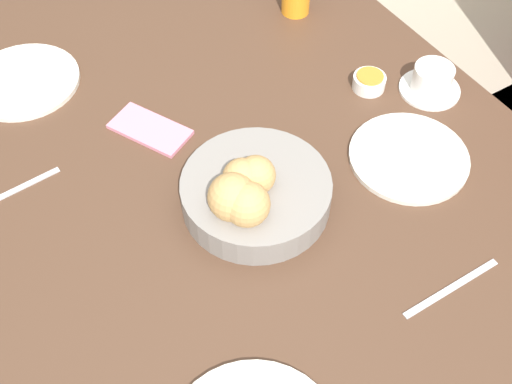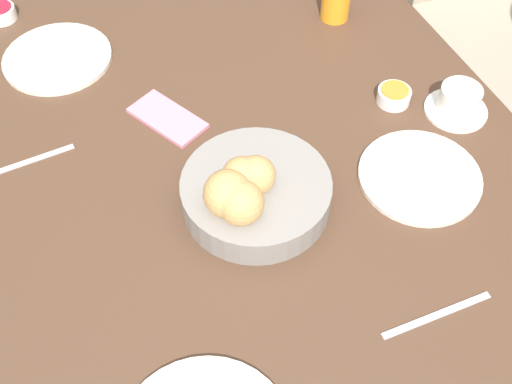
{
  "view_description": "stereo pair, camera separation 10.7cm",
  "coord_description": "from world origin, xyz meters",
  "px_view_note": "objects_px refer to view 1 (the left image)",
  "views": [
    {
      "loc": [
        0.63,
        -0.36,
        1.58
      ],
      "look_at": [
        0.06,
        -0.01,
        0.74
      ],
      "focal_mm": 45.0,
      "sensor_mm": 36.0,
      "label": 1
    },
    {
      "loc": [
        0.68,
        -0.26,
        1.58
      ],
      "look_at": [
        0.06,
        -0.01,
        0.74
      ],
      "focal_mm": 45.0,
      "sensor_mm": 36.0,
      "label": 2
    }
  ],
  "objects_px": {
    "knife_silver": "(451,288)",
    "bread_basket": "(252,192)",
    "cell_phone": "(150,129)",
    "jam_bowl_honey": "(369,82)",
    "spoon_coffee": "(22,187)",
    "coffee_cup": "(431,80)",
    "plate_far_center": "(409,157)",
    "plate_near_left": "(23,81)"
  },
  "relations": [
    {
      "from": "coffee_cup",
      "to": "knife_silver",
      "type": "xyz_separation_m",
      "value": [
        0.36,
        -0.27,
        -0.02
      ]
    },
    {
      "from": "knife_silver",
      "to": "bread_basket",
      "type": "bearing_deg",
      "value": -148.46
    },
    {
      "from": "plate_near_left",
      "to": "cell_phone",
      "type": "distance_m",
      "value": 0.3
    },
    {
      "from": "bread_basket",
      "to": "jam_bowl_honey",
      "type": "relative_size",
      "value": 3.9
    },
    {
      "from": "knife_silver",
      "to": "cell_phone",
      "type": "relative_size",
      "value": 1.11
    },
    {
      "from": "plate_far_center",
      "to": "coffee_cup",
      "type": "xyz_separation_m",
      "value": [
        -0.12,
        0.15,
        0.02
      ]
    },
    {
      "from": "knife_silver",
      "to": "spoon_coffee",
      "type": "xyz_separation_m",
      "value": [
        -0.54,
        -0.5,
        0.0
      ]
    },
    {
      "from": "spoon_coffee",
      "to": "plate_near_left",
      "type": "bearing_deg",
      "value": 160.45
    },
    {
      "from": "knife_silver",
      "to": "cell_phone",
      "type": "bearing_deg",
      "value": -155.51
    },
    {
      "from": "spoon_coffee",
      "to": "cell_phone",
      "type": "height_order",
      "value": "cell_phone"
    },
    {
      "from": "knife_silver",
      "to": "coffee_cup",
      "type": "bearing_deg",
      "value": 143.42
    },
    {
      "from": "bread_basket",
      "to": "cell_phone",
      "type": "height_order",
      "value": "bread_basket"
    },
    {
      "from": "bread_basket",
      "to": "jam_bowl_honey",
      "type": "height_order",
      "value": "bread_basket"
    },
    {
      "from": "plate_near_left",
      "to": "plate_far_center",
      "type": "xyz_separation_m",
      "value": [
        0.56,
        0.53,
        0.0
      ]
    },
    {
      "from": "plate_far_center",
      "to": "spoon_coffee",
      "type": "distance_m",
      "value": 0.69
    },
    {
      "from": "coffee_cup",
      "to": "jam_bowl_honey",
      "type": "bearing_deg",
      "value": -124.84
    },
    {
      "from": "spoon_coffee",
      "to": "cell_phone",
      "type": "xyz_separation_m",
      "value": [
        -0.01,
        0.25,
        0.0
      ]
    },
    {
      "from": "bread_basket",
      "to": "coffee_cup",
      "type": "relative_size",
      "value": 2.1
    },
    {
      "from": "coffee_cup",
      "to": "jam_bowl_honey",
      "type": "height_order",
      "value": "coffee_cup"
    },
    {
      "from": "bread_basket",
      "to": "cell_phone",
      "type": "relative_size",
      "value": 1.51
    },
    {
      "from": "plate_far_center",
      "to": "cell_phone",
      "type": "xyz_separation_m",
      "value": [
        -0.31,
        -0.37,
        -0.0
      ]
    },
    {
      "from": "bread_basket",
      "to": "spoon_coffee",
      "type": "distance_m",
      "value": 0.41
    },
    {
      "from": "coffee_cup",
      "to": "spoon_coffee",
      "type": "bearing_deg",
      "value": -103.23
    },
    {
      "from": "bread_basket",
      "to": "plate_far_center",
      "type": "bearing_deg",
      "value": 79.86
    },
    {
      "from": "jam_bowl_honey",
      "to": "knife_silver",
      "type": "relative_size",
      "value": 0.35
    },
    {
      "from": "spoon_coffee",
      "to": "cell_phone",
      "type": "relative_size",
      "value": 0.84
    },
    {
      "from": "jam_bowl_honey",
      "to": "cell_phone",
      "type": "xyz_separation_m",
      "value": [
        -0.12,
        -0.42,
        -0.01
      ]
    },
    {
      "from": "plate_near_left",
      "to": "plate_far_center",
      "type": "relative_size",
      "value": 1.03
    },
    {
      "from": "coffee_cup",
      "to": "knife_silver",
      "type": "relative_size",
      "value": 0.65
    },
    {
      "from": "bread_basket",
      "to": "jam_bowl_honey",
      "type": "xyz_separation_m",
      "value": [
        -0.14,
        0.35,
        -0.03
      ]
    },
    {
      "from": "plate_far_center",
      "to": "cell_phone",
      "type": "distance_m",
      "value": 0.48
    },
    {
      "from": "coffee_cup",
      "to": "cell_phone",
      "type": "distance_m",
      "value": 0.55
    },
    {
      "from": "plate_far_center",
      "to": "cell_phone",
      "type": "relative_size",
      "value": 1.29
    },
    {
      "from": "plate_near_left",
      "to": "knife_silver",
      "type": "xyz_separation_m",
      "value": [
        0.8,
        0.41,
        -0.0
      ]
    },
    {
      "from": "cell_phone",
      "to": "plate_far_center",
      "type": "bearing_deg",
      "value": 50.04
    },
    {
      "from": "jam_bowl_honey",
      "to": "plate_far_center",
      "type": "bearing_deg",
      "value": -16.14
    },
    {
      "from": "jam_bowl_honey",
      "to": "coffee_cup",
      "type": "bearing_deg",
      "value": 55.16
    },
    {
      "from": "plate_near_left",
      "to": "coffee_cup",
      "type": "xyz_separation_m",
      "value": [
        0.44,
        0.68,
        0.02
      ]
    },
    {
      "from": "plate_near_left",
      "to": "coffee_cup",
      "type": "height_order",
      "value": "coffee_cup"
    },
    {
      "from": "bread_basket",
      "to": "coffee_cup",
      "type": "bearing_deg",
      "value": 98.49
    },
    {
      "from": "spoon_coffee",
      "to": "knife_silver",
      "type": "bearing_deg",
      "value": 42.65
    },
    {
      "from": "bread_basket",
      "to": "coffee_cup",
      "type": "xyz_separation_m",
      "value": [
        -0.07,
        0.45,
        -0.02
      ]
    }
  ]
}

